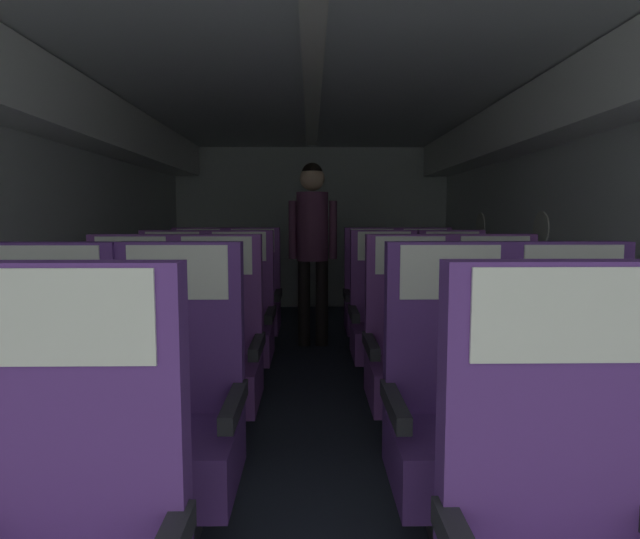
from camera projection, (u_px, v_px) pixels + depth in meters
name	position (u px, v px, depth m)	size (l,w,h in m)	color
ground	(313.00, 404.00, 3.31)	(3.70, 7.45, 0.02)	#2D3342
fuselage_shell	(313.00, 162.00, 3.42)	(3.58, 7.10, 2.09)	silver
seat_b_left_window	(44.00, 419.00, 1.87)	(0.49, 0.47, 1.07)	#38383D
seat_b_left_aisle	(176.00, 416.00, 1.89)	(0.49, 0.47, 1.07)	#38383D
seat_b_right_aisle	(578.00, 415.00, 1.91)	(0.49, 0.47, 1.07)	#38383D
seat_b_right_window	(453.00, 416.00, 1.90)	(0.49, 0.47, 1.07)	#38383D
seat_c_left_window	(129.00, 356.00, 2.71)	(0.49, 0.47, 1.07)	#38383D
seat_c_left_aisle	(216.00, 355.00, 2.72)	(0.49, 0.47, 1.07)	#38383D
seat_c_right_aisle	(497.00, 353.00, 2.77)	(0.49, 0.47, 1.07)	#38383D
seat_c_right_window	(412.00, 354.00, 2.74)	(0.49, 0.47, 1.07)	#38383D
seat_d_left_window	(171.00, 322.00, 3.57)	(0.49, 0.47, 1.07)	#38383D
seat_d_left_aisle	(239.00, 322.00, 3.57)	(0.49, 0.47, 1.07)	#38383D
seat_d_right_aisle	(454.00, 321.00, 3.61)	(0.49, 0.47, 1.07)	#38383D
seat_d_right_window	(385.00, 321.00, 3.62)	(0.49, 0.47, 1.07)	#38383D
seat_e_left_window	(198.00, 302.00, 4.44)	(0.49, 0.47, 1.07)	#38383D
seat_e_left_aisle	(252.00, 301.00, 4.46)	(0.49, 0.47, 1.07)	#38383D
seat_e_right_aisle	(426.00, 301.00, 4.46)	(0.49, 0.47, 1.07)	#38383D
seat_e_right_window	(373.00, 302.00, 4.45)	(0.49, 0.47, 1.07)	#38383D
flight_attendant	(313.00, 234.00, 4.67)	(0.43, 0.28, 1.63)	black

